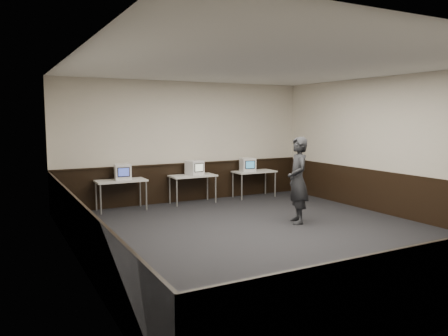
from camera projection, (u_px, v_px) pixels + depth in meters
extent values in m
plane|color=black|center=(269.00, 236.00, 8.38)|extent=(8.00, 8.00, 0.00)
plane|color=white|center=(271.00, 66.00, 8.01)|extent=(8.00, 8.00, 0.00)
plane|color=beige|center=(186.00, 142.00, 11.70)|extent=(7.00, 0.00, 7.00)
plane|color=beige|center=(76.00, 161.00, 6.56)|extent=(0.00, 8.00, 8.00)
plane|color=beige|center=(399.00, 147.00, 9.82)|extent=(0.00, 8.00, 8.00)
cube|color=black|center=(187.00, 183.00, 11.81)|extent=(6.98, 0.04, 1.00)
cube|color=black|center=(80.00, 233.00, 6.70)|extent=(0.04, 7.98, 1.00)
cube|color=black|center=(397.00, 195.00, 9.94)|extent=(0.04, 7.98, 1.00)
cube|color=black|center=(187.00, 164.00, 11.73)|extent=(6.98, 0.06, 0.04)
cube|color=silver|center=(121.00, 181.00, 10.57)|extent=(1.20, 0.60, 0.04)
cylinder|color=#999999|center=(101.00, 200.00, 10.13)|extent=(0.04, 0.04, 0.71)
cylinder|color=#999999|center=(146.00, 196.00, 10.65)|extent=(0.04, 0.04, 0.71)
cylinder|color=#999999|center=(96.00, 196.00, 10.57)|extent=(0.04, 0.04, 0.71)
cylinder|color=#999999|center=(140.00, 193.00, 11.09)|extent=(0.04, 0.04, 0.71)
cube|color=silver|center=(193.00, 176.00, 11.45)|extent=(1.20, 0.60, 0.04)
cylinder|color=#999999|center=(177.00, 193.00, 11.02)|extent=(0.04, 0.04, 0.71)
cylinder|color=#999999|center=(216.00, 190.00, 11.53)|extent=(0.04, 0.04, 0.71)
cylinder|color=#999999|center=(170.00, 190.00, 11.46)|extent=(0.04, 0.04, 0.71)
cylinder|color=#999999|center=(207.00, 187.00, 11.97)|extent=(0.04, 0.04, 0.71)
cube|color=silver|center=(254.00, 172.00, 12.34)|extent=(1.20, 0.60, 0.04)
cylinder|color=#999999|center=(242.00, 187.00, 11.90)|extent=(0.04, 0.04, 0.71)
cylinder|color=#999999|center=(275.00, 184.00, 12.42)|extent=(0.04, 0.04, 0.71)
cylinder|color=#999999|center=(233.00, 185.00, 12.34)|extent=(0.04, 0.04, 0.71)
cylinder|color=#999999|center=(265.00, 182.00, 12.86)|extent=(0.04, 0.04, 0.71)
cube|color=white|center=(123.00, 172.00, 10.58)|extent=(0.43, 0.45, 0.38)
cube|color=black|center=(124.00, 172.00, 10.39)|extent=(0.28, 0.06, 0.23)
cube|color=#313F93|center=(124.00, 172.00, 10.38)|extent=(0.25, 0.04, 0.19)
cube|color=white|center=(195.00, 168.00, 11.50)|extent=(0.45, 0.46, 0.37)
cube|color=black|center=(199.00, 168.00, 11.35)|extent=(0.28, 0.07, 0.22)
cube|color=beige|center=(199.00, 168.00, 11.34)|extent=(0.24, 0.05, 0.19)
cube|color=white|center=(248.00, 165.00, 12.20)|extent=(0.45, 0.46, 0.38)
cube|color=black|center=(250.00, 165.00, 12.00)|extent=(0.28, 0.07, 0.23)
cube|color=teal|center=(250.00, 165.00, 12.00)|extent=(0.24, 0.05, 0.19)
imported|color=#222327|center=(298.00, 180.00, 9.29)|extent=(0.66, 0.79, 1.85)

